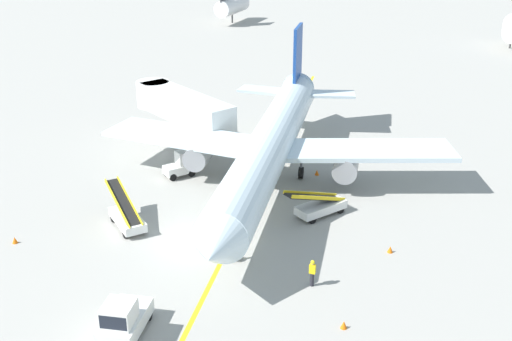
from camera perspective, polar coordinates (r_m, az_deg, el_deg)
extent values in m
plane|color=#9E9B93|center=(41.90, -5.78, -6.39)|extent=(300.00, 300.00, 0.00)
cube|color=yellow|center=(45.25, -0.98, -3.90)|extent=(13.28, 78.99, 0.01)
cylinder|color=silver|center=(48.26, 1.29, 2.34)|extent=(8.12, 30.14, 3.30)
cone|color=silver|center=(33.96, -3.81, -7.16)|extent=(3.58, 2.89, 3.23)
cone|color=silver|center=(63.57, 4.05, 7.79)|extent=(3.55, 3.27, 3.14)
cube|color=silver|center=(49.11, 10.24, 1.84)|extent=(13.71, 8.83, 0.36)
cylinder|color=gray|center=(48.60, 8.18, 0.47)|extent=(2.39, 3.47, 1.90)
cube|color=silver|center=(51.55, -6.63, 3.09)|extent=(13.19, 5.00, 0.36)
cylinder|color=gray|center=(50.53, -5.16, 1.52)|extent=(2.39, 3.47, 1.90)
cube|color=navy|center=(60.39, 3.82, 10.55)|extent=(0.93, 3.99, 5.20)
cube|color=silver|center=(60.57, 6.50, 6.92)|extent=(5.62, 3.65, 0.24)
cube|color=silver|center=(61.37, 0.88, 7.28)|extent=(5.25, 2.32, 0.24)
cylinder|color=#4C4C51|center=(38.84, -1.89, -6.17)|extent=(0.20, 0.20, 3.12)
cylinder|color=black|center=(39.48, -1.87, -7.79)|extent=(0.44, 0.61, 0.56)
cylinder|color=#4C4C51|center=(50.47, 4.14, 0.93)|extent=(0.20, 0.20, 3.12)
cylinder|color=black|center=(50.89, 4.11, -0.20)|extent=(0.50, 1.00, 0.96)
cylinder|color=#4C4C51|center=(51.18, -0.74, 1.31)|extent=(0.20, 0.20, 3.12)
cylinder|color=black|center=(51.59, -0.73, 0.20)|extent=(0.50, 1.00, 0.96)
cube|color=black|center=(35.47, -2.97, -5.09)|extent=(2.93, 1.44, 0.60)
cube|color=silver|center=(57.29, -6.42, 5.73)|extent=(11.70, 8.23, 2.50)
cylinder|color=silver|center=(61.99, -9.31, 6.90)|extent=(3.20, 3.20, 2.50)
cylinder|color=#59595B|center=(56.63, -5.32, 2.97)|extent=(0.56, 0.56, 2.35)
cube|color=#333338|center=(56.95, -5.29, 2.10)|extent=(1.80, 1.40, 0.50)
cube|color=silver|center=(33.88, -11.80, -13.29)|extent=(2.55, 3.90, 0.80)
cube|color=silver|center=(32.86, -12.34, -12.58)|extent=(1.80, 1.88, 1.10)
cube|color=black|center=(32.29, -12.86, -13.35)|extent=(1.41, 0.35, 0.77)
cylinder|color=black|center=(34.80, -9.72, -12.83)|extent=(0.33, 0.63, 0.60)
cylinder|color=black|center=(35.32, -12.25, -12.45)|extent=(0.33, 0.63, 0.60)
cube|color=silver|center=(51.45, -7.01, 0.15)|extent=(2.46, 2.71, 0.70)
cube|color=silver|center=(51.28, -6.64, 1.18)|extent=(1.48, 1.48, 1.10)
cube|color=black|center=(51.49, -6.13, 1.30)|extent=(0.84, 0.64, 0.77)
cylinder|color=black|center=(52.38, -6.44, 0.19)|extent=(0.53, 0.61, 0.60)
cylinder|color=black|center=(51.47, -5.88, -0.21)|extent=(0.53, 0.61, 0.60)
cylinder|color=black|center=(51.73, -8.10, -0.20)|extent=(0.53, 0.61, 0.60)
cylinder|color=black|center=(50.80, -7.56, -0.61)|extent=(0.53, 0.61, 0.60)
cube|color=silver|center=(43.99, -11.60, -4.38)|extent=(3.89, 3.57, 0.60)
cylinder|color=black|center=(45.11, -12.88, -4.20)|extent=(0.60, 0.55, 0.60)
cylinder|color=black|center=(45.42, -11.35, -3.86)|extent=(0.60, 0.55, 0.60)
cylinder|color=black|center=(42.83, -11.81, -5.64)|extent=(0.60, 0.55, 0.60)
cylinder|color=black|center=(43.16, -10.20, -5.27)|extent=(0.60, 0.55, 0.60)
cube|color=black|center=(44.08, -11.95, -2.96)|extent=(4.43, 3.86, 1.76)
cube|color=yellow|center=(43.92, -12.52, -2.94)|extent=(3.93, 3.25, 1.84)
cube|color=yellow|center=(44.15, -11.41, -2.70)|extent=(3.93, 3.25, 1.84)
cube|color=silver|center=(45.01, 5.91, -3.34)|extent=(3.32, 4.01, 0.60)
cylinder|color=black|center=(43.92, 5.14, -4.45)|extent=(0.51, 0.62, 0.60)
cylinder|color=black|center=(44.78, 4.08, -3.85)|extent=(0.51, 0.62, 0.60)
cylinder|color=black|center=(45.55, 7.68, -3.52)|extent=(0.51, 0.62, 0.60)
cylinder|color=black|center=(46.37, 6.61, -2.96)|extent=(0.51, 0.62, 0.60)
cube|color=black|center=(44.23, 5.38, -2.44)|extent=(3.46, 4.69, 1.76)
cube|color=yellow|center=(43.88, 5.77, -2.50)|extent=(2.79, 4.26, 1.84)
cube|color=yellow|center=(44.48, 5.00, -2.10)|extent=(2.79, 4.26, 1.84)
cylinder|color=#26262D|center=(37.10, 5.11, -9.83)|extent=(0.24, 0.24, 0.85)
cube|color=yellow|center=(36.72, 5.15, -8.90)|extent=(0.36, 0.22, 0.56)
sphere|color=tan|center=(36.52, 5.17, -8.38)|extent=(0.20, 0.20, 0.20)
sphere|color=yellow|center=(36.49, 5.18, -8.30)|extent=(0.24, 0.24, 0.24)
cone|color=orange|center=(51.71, 5.56, -0.18)|extent=(0.36, 0.36, 0.44)
cone|color=orange|center=(34.11, 7.99, -13.71)|extent=(0.36, 0.36, 0.44)
cone|color=orange|center=(41.21, 12.10, -7.02)|extent=(0.36, 0.36, 0.44)
cone|color=orange|center=(44.27, -21.07, -5.92)|extent=(0.36, 0.36, 0.44)
cylinder|color=silver|center=(120.65, -2.19, 14.71)|extent=(3.00, 10.00, 3.00)
cylinder|color=#3F3F3F|center=(121.00, -2.18, 13.64)|extent=(0.30, 0.30, 1.60)
cylinder|color=#3F3F3F|center=(106.20, 22.11, 10.68)|extent=(0.30, 0.30, 1.60)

